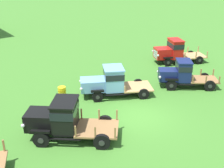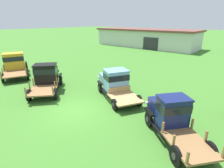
# 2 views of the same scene
# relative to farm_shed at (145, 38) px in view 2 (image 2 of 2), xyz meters

# --- Properties ---
(ground_plane) EXTENTS (240.00, 240.00, 0.00)m
(ground_plane) POSITION_rel_farm_shed_xyz_m (11.76, -28.85, -1.92)
(ground_plane) COLOR #3D7528
(farm_shed) EXTENTS (22.37, 7.94, 3.79)m
(farm_shed) POSITION_rel_farm_shed_xyz_m (0.00, 0.00, 0.00)
(farm_shed) COLOR silver
(farm_shed) RESTS_ON ground
(vintage_truck_foreground_near) EXTENTS (5.92, 4.05, 2.35)m
(vintage_truck_foreground_near) POSITION_rel_farm_shed_xyz_m (0.33, -27.84, -0.68)
(vintage_truck_foreground_near) COLOR black
(vintage_truck_foreground_near) RESTS_ON ground
(vintage_truck_second_in_line) EXTENTS (4.85, 4.52, 2.22)m
(vintage_truck_second_in_line) POSITION_rel_farm_shed_xyz_m (6.94, -27.96, -0.76)
(vintage_truck_second_in_line) COLOR black
(vintage_truck_second_in_line) RESTS_ON ground
(vintage_truck_midrow_center) EXTENTS (5.26, 3.94, 2.12)m
(vintage_truck_midrow_center) POSITION_rel_farm_shed_xyz_m (12.09, -25.31, -0.81)
(vintage_truck_midrow_center) COLOR black
(vintage_truck_midrow_center) RESTS_ON ground
(vintage_truck_far_side) EXTENTS (4.40, 3.94, 2.09)m
(vintage_truck_far_side) POSITION_rel_farm_shed_xyz_m (17.34, -27.27, -0.84)
(vintage_truck_far_side) COLOR black
(vintage_truck_far_side) RESTS_ON ground
(oil_drum_near_fence) EXTENTS (0.58, 0.58, 0.81)m
(oil_drum_near_fence) POSITION_rel_farm_shed_xyz_m (9.21, -23.54, -1.52)
(oil_drum_near_fence) COLOR gold
(oil_drum_near_fence) RESTS_ON ground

